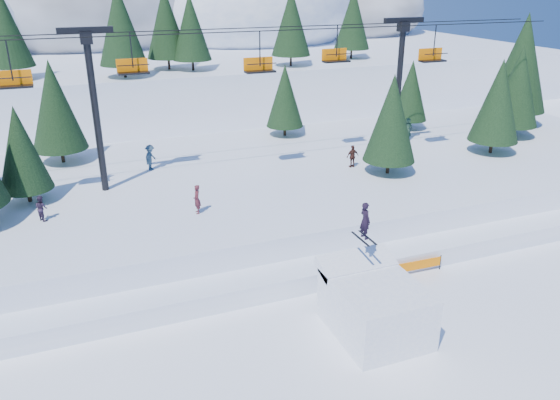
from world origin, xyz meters
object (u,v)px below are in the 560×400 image
object	(u,v)px
chairlift	(244,76)
banner_near	(419,265)
jump_kicker	(374,305)
banner_far	(438,256)

from	to	relation	value
chairlift	banner_near	size ratio (longest dim) A/B	16.15
jump_kicker	banner_near	world-z (taller)	jump_kicker
jump_kicker	banner_near	bearing A→B (deg)	35.86
banner_near	banner_far	size ratio (longest dim) A/B	1.00
chairlift	banner_far	world-z (taller)	chairlift
banner_near	jump_kicker	bearing A→B (deg)	-144.14
jump_kicker	chairlift	distance (m)	18.72
banner_near	banner_far	bearing A→B (deg)	17.01
jump_kicker	chairlift	world-z (taller)	chairlift
jump_kicker	banner_near	size ratio (longest dim) A/B	2.08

